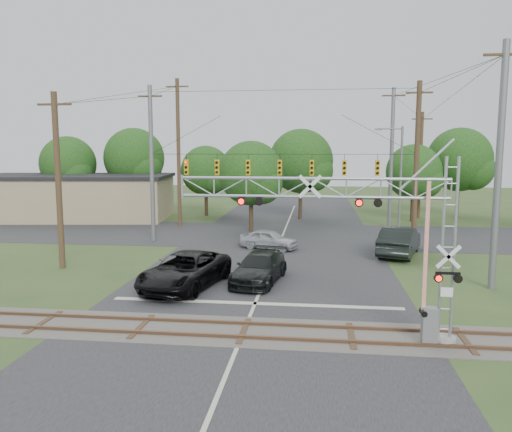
# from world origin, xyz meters

# --- Properties ---
(ground) EXTENTS (160.00, 160.00, 0.00)m
(ground) POSITION_xyz_m (0.00, 0.00, 0.00)
(ground) COLOR #334821
(ground) RESTS_ON ground
(road_main) EXTENTS (14.00, 90.00, 0.02)m
(road_main) POSITION_xyz_m (0.00, 10.00, 0.01)
(road_main) COLOR #242426
(road_main) RESTS_ON ground
(road_cross) EXTENTS (90.00, 12.00, 0.02)m
(road_cross) POSITION_xyz_m (0.00, 24.00, 0.01)
(road_cross) COLOR #242426
(road_cross) RESTS_ON ground
(railroad_track) EXTENTS (90.00, 3.20, 0.17)m
(railroad_track) POSITION_xyz_m (0.00, 2.00, 0.03)
(railroad_track) COLOR #494440
(railroad_track) RESTS_ON ground
(crossing_gantry) EXTENTS (9.85, 0.84, 6.60)m
(crossing_gantry) POSITION_xyz_m (4.30, 1.64, 4.08)
(crossing_gantry) COLOR gray
(crossing_gantry) RESTS_ON ground
(traffic_signal_span) EXTENTS (19.34, 0.36, 11.50)m
(traffic_signal_span) POSITION_xyz_m (0.88, 20.00, 5.72)
(traffic_signal_span) COLOR slate
(traffic_signal_span) RESTS_ON ground
(pickup_black) EXTENTS (4.06, 6.67, 1.73)m
(pickup_black) POSITION_xyz_m (-3.79, 7.75, 0.86)
(pickup_black) COLOR black
(pickup_black) RESTS_ON ground
(car_dark) EXTENTS (2.89, 5.44, 1.50)m
(car_dark) POSITION_xyz_m (-0.23, 9.24, 0.75)
(car_dark) COLOR black
(car_dark) RESTS_ON ground
(sedan_silver) EXTENTS (4.31, 2.69, 1.37)m
(sedan_silver) POSITION_xyz_m (-0.58, 18.01, 0.68)
(sedan_silver) COLOR #A4A6AB
(sedan_silver) RESTS_ON ground
(suv_dark) EXTENTS (3.66, 6.06, 1.88)m
(suv_dark) POSITION_xyz_m (8.06, 17.00, 0.94)
(suv_dark) COLOR black
(suv_dark) RESTS_ON ground
(commercial_building) EXTENTS (19.76, 11.80, 4.38)m
(commercial_building) POSITION_xyz_m (-21.43, 31.41, 2.20)
(commercial_building) COLOR gray
(commercial_building) RESTS_ON ground
(streetlight) EXTENTS (2.34, 0.24, 8.77)m
(streetlight) POSITION_xyz_m (9.43, 26.97, 4.90)
(streetlight) COLOR slate
(streetlight) RESTS_ON ground
(utility_poles) EXTENTS (26.90, 26.85, 13.03)m
(utility_poles) POSITION_xyz_m (2.39, 22.87, 5.94)
(utility_poles) COLOR #3F301D
(utility_poles) RESTS_ON ground
(treeline) EXTENTS (54.25, 19.45, 9.22)m
(treeline) POSITION_xyz_m (-1.14, 33.41, 5.38)
(treeline) COLOR #382819
(treeline) RESTS_ON ground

